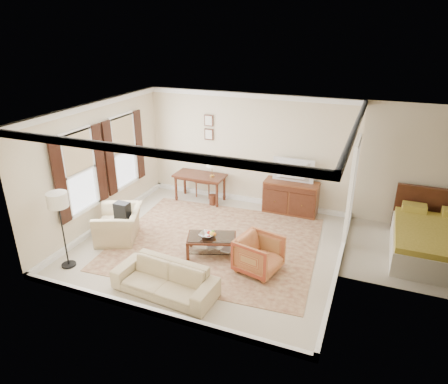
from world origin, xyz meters
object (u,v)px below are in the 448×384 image
Objects in this scene: tv at (293,164)px; striped_armchair at (259,253)px; sideboard at (291,197)px; sofa at (165,275)px; writing_desk at (200,179)px; coffee_table at (212,240)px; club_armchair at (118,219)px.

tv is 2.92m from striped_armchair.
sofa is (-1.31, -4.07, -0.05)m from sideboard.
coffee_table is (1.39, -2.42, -0.31)m from writing_desk.
sideboard is 4.28m from sofa.
writing_desk is at bearing 3.05° from tv.
coffee_table is (-1.06, -2.55, -0.99)m from tv.
striped_armchair reaches higher than writing_desk.
striped_armchair is 3.26m from club_armchair.
club_armchair reaches higher than sideboard.
tv reaches higher than striped_armchair.
striped_armchair is at bearing 90.53° from tv.
writing_desk is at bearing -176.48° from sideboard.
striped_armchair is 0.42× the size of sofa.
tv reaches higher than sofa.
sideboard is 0.72× the size of sofa.
sideboard is 4.23m from club_armchair.
coffee_table is 0.60× the size of sofa.
writing_desk reaches higher than sofa.
sideboard is at bearing 67.65° from coffee_table.
writing_desk is 4.09m from sofa.
sideboard reaches higher than coffee_table.
sideboard is at bearing -90.00° from tv.
striped_armchair is (2.47, -2.65, -0.23)m from writing_desk.
tv is 2.94m from coffee_table.
writing_desk is at bearing 119.75° from coffee_table.
tv reaches higher than coffee_table.
tv reaches higher than club_armchair.
club_armchair is (-3.23, -2.72, 0.05)m from sideboard.
writing_desk is 0.72× the size of sofa.
club_armchair is at bearing -107.08° from writing_desk.
sideboard is 1.69× the size of striped_armchair.
tv is at bearing 67.49° from coffee_table.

